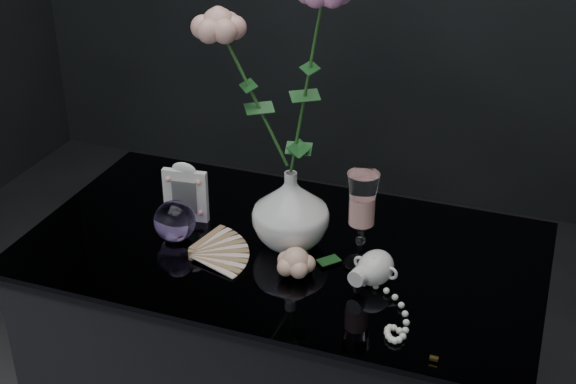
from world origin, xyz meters
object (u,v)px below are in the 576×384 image
at_px(picture_frame, 185,191).
at_px(paperweight, 175,221).
at_px(loose_rose, 295,261).
at_px(vase, 291,209).
at_px(pearl_jar, 376,266).
at_px(wine_glass, 361,221).

xyz_separation_m(picture_frame, paperweight, (0.02, -0.08, -0.02)).
relative_size(picture_frame, loose_rose, 0.81).
xyz_separation_m(vase, paperweight, (-0.23, -0.06, -0.04)).
relative_size(vase, pearl_jar, 0.69).
distance_m(vase, wine_glass, 0.16).
relative_size(wine_glass, picture_frame, 1.48).
bearing_deg(loose_rose, vase, 95.70).
xyz_separation_m(vase, loose_rose, (0.05, -0.10, -0.05)).
bearing_deg(wine_glass, pearl_jar, -46.23).
bearing_deg(vase, pearl_jar, -20.13).
bearing_deg(vase, loose_rose, -65.30).
bearing_deg(picture_frame, paperweight, -85.90).
distance_m(picture_frame, pearl_jar, 0.45).
xyz_separation_m(loose_rose, pearl_jar, (0.15, 0.03, 0.01)).
bearing_deg(paperweight, wine_glass, 5.58).
xyz_separation_m(picture_frame, pearl_jar, (0.44, -0.09, -0.03)).
bearing_deg(wine_glass, picture_frame, 173.37).
distance_m(wine_glass, loose_rose, 0.15).
height_order(wine_glass, pearl_jar, wine_glass).
relative_size(picture_frame, pearl_jar, 0.57).
bearing_deg(vase, paperweight, -164.31).
height_order(picture_frame, paperweight, picture_frame).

